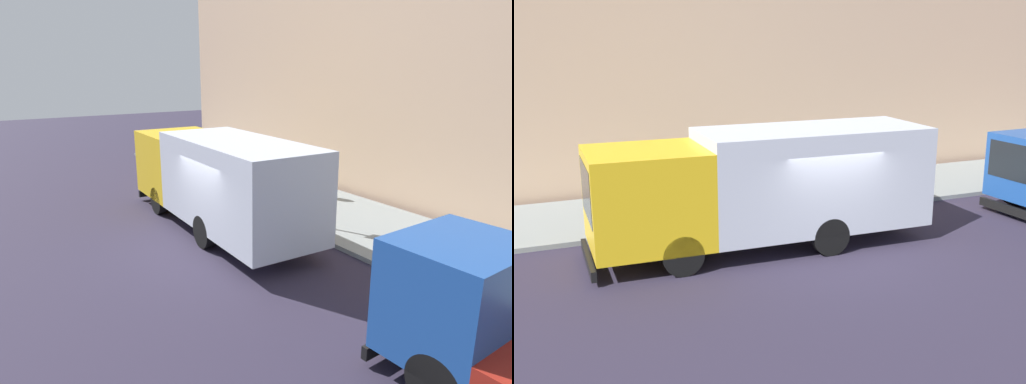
{
  "view_description": "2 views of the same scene",
  "coord_description": "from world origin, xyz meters",
  "views": [
    {
      "loc": [
        -5.43,
        -10.8,
        4.92
      ],
      "look_at": [
        1.76,
        0.13,
        1.35
      ],
      "focal_mm": 31.78,
      "sensor_mm": 36.0,
      "label": 1
    },
    {
      "loc": [
        -12.75,
        7.04,
        5.33
      ],
      "look_at": [
        0.65,
        1.36,
        1.55
      ],
      "focal_mm": 43.77,
      "sensor_mm": 36.0,
      "label": 2
    }
  ],
  "objects": [
    {
      "name": "traffic_cone_orange",
      "position": [
        3.42,
        4.28,
        0.42
      ],
      "size": [
        0.4,
        0.4,
        0.57
      ],
      "primitive_type": "cone",
      "color": "orange",
      "rests_on": "sidewalk"
    },
    {
      "name": "building_facade",
      "position": [
        7.71,
        0.0,
        5.21
      ],
      "size": [
        0.5,
        30.0,
        10.41
      ],
      "primitive_type": "cube",
      "color": "#CFAA88",
      "rests_on": "ground"
    },
    {
      "name": "large_utility_truck",
      "position": [
        1.1,
        1.31,
        1.66
      ],
      "size": [
        2.71,
        8.58,
        2.98
      ],
      "rotation": [
        0.0,
        0.0,
        -0.03
      ],
      "color": "gold",
      "rests_on": "ground"
    },
    {
      "name": "sidewalk",
      "position": [
        5.1,
        0.0,
        0.07
      ],
      "size": [
        4.21,
        30.0,
        0.13
      ],
      "primitive_type": "cube",
      "color": "gray",
      "rests_on": "ground"
    },
    {
      "name": "ground",
      "position": [
        0.0,
        0.0,
        0.0
      ],
      "size": [
        80.0,
        80.0,
        0.0
      ],
      "primitive_type": "plane",
      "color": "#2C2639"
    },
    {
      "name": "pedestrian_walking",
      "position": [
        5.73,
        2.39,
        1.05
      ],
      "size": [
        0.48,
        0.48,
        1.75
      ],
      "rotation": [
        0.0,
        0.0,
        3.48
      ],
      "color": "brown",
      "rests_on": "sidewalk"
    },
    {
      "name": "street_sign_post",
      "position": [
        3.47,
        -0.34,
        1.51
      ],
      "size": [
        0.44,
        0.08,
        2.31
      ],
      "color": "#4C5156",
      "rests_on": "sidewalk"
    }
  ]
}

